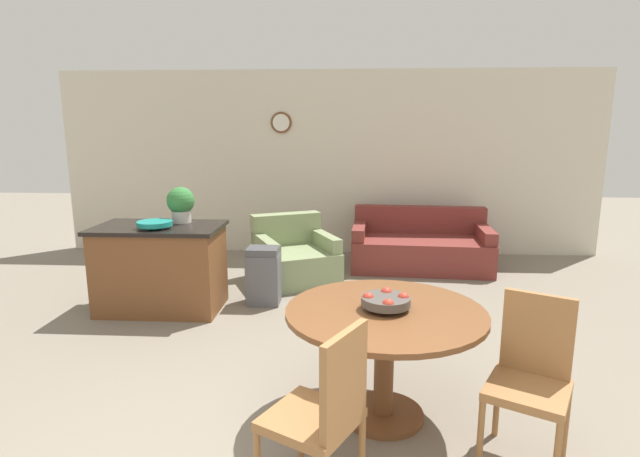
% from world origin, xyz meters
% --- Properties ---
extents(wall_back, '(8.00, 0.09, 2.70)m').
position_xyz_m(wall_back, '(-0.00, 5.52, 1.35)').
color(wall_back, beige).
rests_on(wall_back, ground_plane).
extents(dining_table, '(1.27, 1.27, 0.75)m').
position_xyz_m(dining_table, '(0.56, 1.05, 0.58)').
color(dining_table, brown).
rests_on(dining_table, ground_plane).
extents(dining_chair_near_left, '(0.57, 0.57, 0.96)m').
position_xyz_m(dining_chair_near_left, '(0.22, 0.26, 0.53)').
color(dining_chair_near_left, '#9E6B3D').
rests_on(dining_chair_near_left, ground_plane).
extents(dining_chair_near_right, '(0.57, 0.57, 0.96)m').
position_xyz_m(dining_chair_near_right, '(1.36, 0.71, 0.53)').
color(dining_chair_near_right, '#9E6B3D').
rests_on(dining_chair_near_right, ground_plane).
extents(fruit_bowl, '(0.31, 0.31, 0.11)m').
position_xyz_m(fruit_bowl, '(0.56, 1.05, 0.81)').
color(fruit_bowl, '#4C4742').
rests_on(fruit_bowl, dining_table).
extents(kitchen_island, '(1.28, 0.76, 0.89)m').
position_xyz_m(kitchen_island, '(-1.62, 2.93, 0.45)').
color(kitchen_island, brown).
rests_on(kitchen_island, ground_plane).
extents(teal_bowl, '(0.34, 0.34, 0.07)m').
position_xyz_m(teal_bowl, '(-1.60, 2.79, 0.94)').
color(teal_bowl, teal).
rests_on(teal_bowl, kitchen_island).
extents(potted_plant, '(0.29, 0.29, 0.38)m').
position_xyz_m(potted_plant, '(-1.44, 3.12, 1.10)').
color(potted_plant, beige).
rests_on(potted_plant, kitchen_island).
extents(trash_bin, '(0.35, 0.29, 0.62)m').
position_xyz_m(trash_bin, '(-0.59, 3.17, 0.31)').
color(trash_bin, '#56565B').
rests_on(trash_bin, ground_plane).
extents(couch, '(1.88, 1.11, 0.79)m').
position_xyz_m(couch, '(1.29, 4.73, 0.28)').
color(couch, maroon).
rests_on(couch, ground_plane).
extents(armchair, '(1.21, 1.24, 0.79)m').
position_xyz_m(armchair, '(-0.35, 4.03, 0.27)').
color(armchair, gray).
rests_on(armchair, ground_plane).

